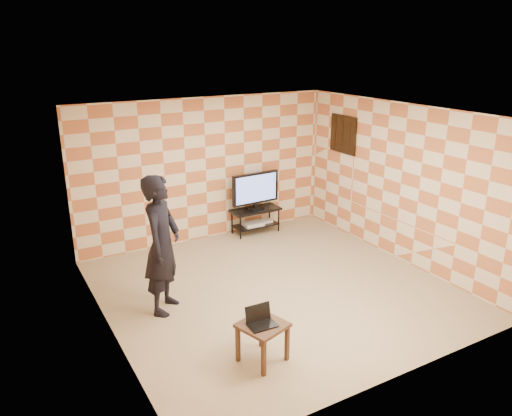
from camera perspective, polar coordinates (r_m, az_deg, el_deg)
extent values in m
plane|color=#9E8B66|center=(7.84, 2.20, -9.22)|extent=(5.00, 5.00, 0.00)
cube|color=beige|center=(9.44, -5.75, 4.36)|extent=(5.00, 0.02, 2.70)
cube|color=beige|center=(5.51, 16.33, -7.01)|extent=(5.00, 0.02, 2.70)
cube|color=beige|center=(6.42, -16.99, -3.34)|extent=(0.02, 5.00, 2.70)
cube|color=beige|center=(8.84, 16.23, 2.72)|extent=(0.02, 5.00, 2.70)
cube|color=white|center=(7.00, 2.48, 10.71)|extent=(5.00, 5.00, 0.02)
cube|color=black|center=(9.80, 9.94, 8.30)|extent=(0.04, 0.72, 0.72)
cube|color=black|center=(9.80, 9.94, 8.30)|extent=(0.04, 0.03, 0.68)
cube|color=black|center=(9.80, 9.94, 8.30)|extent=(0.04, 0.68, 0.03)
cube|color=black|center=(9.85, -0.06, -0.20)|extent=(0.98, 0.44, 0.04)
cube|color=black|center=(9.96, -0.06, -1.94)|extent=(0.89, 0.39, 0.03)
cylinder|color=black|center=(9.59, -1.79, -2.21)|extent=(0.03, 0.03, 0.50)
cylinder|color=black|center=(9.88, -2.75, -1.57)|extent=(0.03, 0.03, 0.50)
cylinder|color=black|center=(10.00, 2.60, -1.33)|extent=(0.03, 0.03, 0.50)
cylinder|color=black|center=(10.28, 1.55, -0.75)|extent=(0.03, 0.03, 0.50)
cube|color=black|center=(9.84, -0.06, 0.00)|extent=(0.30, 0.20, 0.03)
cube|color=black|center=(9.82, -0.06, 0.32)|extent=(0.08, 0.06, 0.08)
cube|color=black|center=(9.72, -0.06, 2.28)|extent=(1.01, 0.11, 0.62)
cube|color=#596EBA|center=(9.69, 0.03, 2.23)|extent=(0.90, 0.05, 0.53)
cube|color=#BEBEC0|center=(9.89, -0.34, -1.82)|extent=(0.40, 0.29, 0.06)
cube|color=silver|center=(10.07, 1.21, -1.49)|extent=(0.23, 0.18, 0.05)
cube|color=#342117|center=(6.03, 0.76, -13.26)|extent=(0.62, 0.62, 0.04)
cube|color=#342117|center=(5.92, 0.88, -16.81)|extent=(0.06, 0.06, 0.46)
cube|color=#342117|center=(6.16, -2.08, -15.27)|extent=(0.06, 0.06, 0.46)
cube|color=#342117|center=(6.18, 3.57, -15.15)|extent=(0.06, 0.06, 0.46)
cube|color=#342117|center=(6.41, 0.63, -13.77)|extent=(0.06, 0.06, 0.46)
cube|color=black|center=(5.98, 0.73, -13.23)|extent=(0.33, 0.24, 0.02)
cube|color=black|center=(6.01, 0.21, -11.87)|extent=(0.33, 0.07, 0.21)
imported|color=black|center=(6.99, -10.69, -4.16)|extent=(0.83, 0.86, 1.99)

